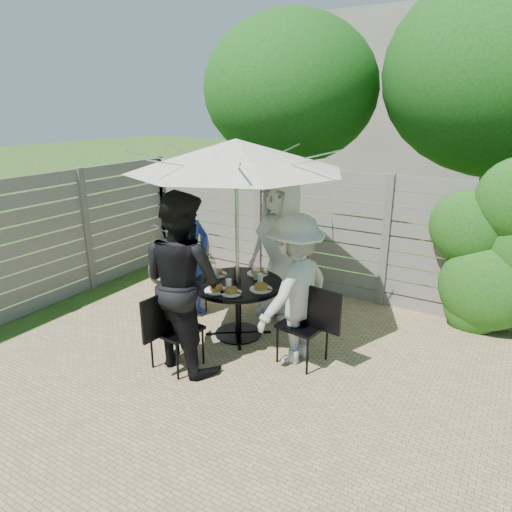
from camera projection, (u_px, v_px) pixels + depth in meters
The scene contains 22 objects.
backyard_envelope at pixel (475, 109), 11.56m from camera, with size 60.00×60.00×5.00m.
patio_table at pixel (238, 299), 5.46m from camera, with size 1.24×1.24×0.70m.
umbrella at pixel (236, 155), 4.93m from camera, with size 2.81×2.81×2.35m.
chair_back at pixel (286, 292), 6.22m from camera, with size 0.53×0.67×0.88m.
person_back at pixel (281, 248), 5.92m from camera, with size 0.91×0.59×1.87m, color silver.
chair_left at pixel (186, 295), 6.13m from camera, with size 0.66×0.49×0.87m.
person_left at pixel (191, 259), 5.88m from camera, with size 0.59×0.39×1.62m, color #2942B3.
chair_front at pixel (176, 345), 4.83m from camera, with size 0.48×0.68×0.92m.
person_front at pixel (183, 282), 4.72m from camera, with size 0.93×0.72×1.91m, color black.
chair_right at pixel (304, 340), 4.93m from camera, with size 0.70×0.51×0.93m.
person_right at pixel (295, 290), 4.84m from camera, with size 1.07×0.61×1.65m, color #B4B4AF.
plate_back at pixel (258, 272), 5.65m from camera, with size 0.26×0.26×0.06m.
plate_left at pixel (216, 273), 5.61m from camera, with size 0.26×0.26×0.06m.
plate_front at pixel (216, 289), 5.13m from camera, with size 0.26×0.26×0.06m.
plate_right at pixel (261, 288), 5.16m from camera, with size 0.26×0.26×0.06m.
plate_extra at pixel (231, 291), 5.06m from camera, with size 0.24×0.24×0.06m.
glass_left at pixel (216, 274), 5.46m from camera, with size 0.07×0.07×0.14m, color silver.
glass_front at pixel (229, 285), 5.12m from camera, with size 0.07×0.07×0.14m, color silver.
glass_right at pixel (260, 279), 5.29m from camera, with size 0.07×0.07×0.14m, color silver.
syrup_jug at pixel (237, 273), 5.44m from camera, with size 0.09×0.09×0.16m, color #59280C.
coffee_cup at pixel (256, 274), 5.47m from camera, with size 0.08×0.08×0.12m, color #C6B293.
bicycle at pixel (189, 248), 7.52m from camera, with size 0.60×1.72×0.91m, color #333338.
Camera 1 is at (1.53, -3.00, 2.69)m, focal length 32.00 mm.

